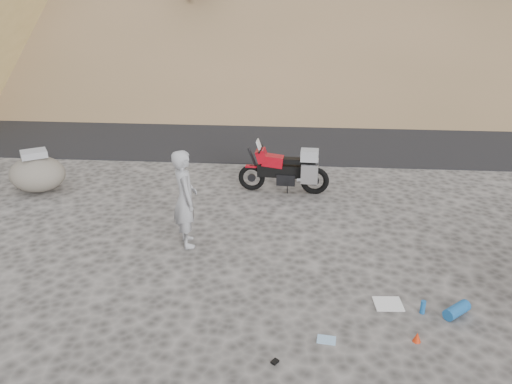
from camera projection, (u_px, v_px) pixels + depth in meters
The scene contains 11 objects.
ground at pixel (270, 265), 9.21m from camera, with size 140.00×140.00×0.00m, color #3C3937.
road at pixel (284, 132), 17.49m from camera, with size 120.00×7.00×0.05m, color black.
motorcycle at pixel (288, 170), 12.22m from camera, with size 2.25×0.71×1.34m.
man at pixel (188, 243), 9.98m from camera, with size 0.71×0.47×1.95m, color #929398.
boulder at pixel (37, 173), 12.36m from camera, with size 1.68×1.57×1.06m.
gear_white_cloth at pixel (388, 304), 8.08m from camera, with size 0.45×0.40×0.01m, color white.
gear_blue_mat at pixel (457, 310), 7.77m from camera, with size 0.19×0.19×0.48m, color #195699.
gear_bottle at pixel (423, 307), 7.82m from camera, with size 0.08×0.08×0.22m, color #195699.
gear_funnel at pixel (417, 337), 7.21m from camera, with size 0.12×0.12×0.16m, color red.
gear_glove_b at pixel (275, 362), 6.82m from camera, with size 0.10×0.08×0.03m, color black.
gear_blue_cloth at pixel (326, 340), 7.26m from camera, with size 0.27×0.20×0.01m, color #90BADF.
Camera 1 is at (0.41, -7.97, 4.79)m, focal length 35.00 mm.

